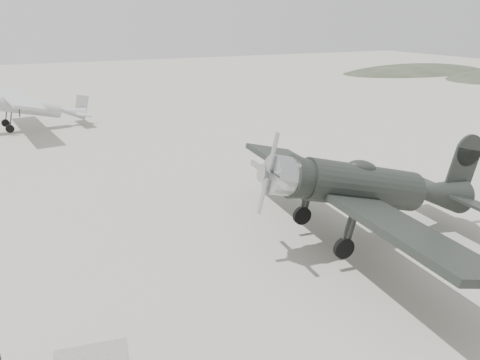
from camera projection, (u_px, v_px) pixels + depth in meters
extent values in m
plane|color=gray|center=(233.00, 229.00, 19.05)|extent=(160.00, 160.00, 0.00)
ellipsoid|color=#2E3627|center=(416.00, 72.00, 73.39)|extent=(32.00, 16.00, 5.20)
cylinder|color=black|center=(362.00, 187.00, 17.00)|extent=(4.86, 1.85, 1.52)
cone|color=black|center=(439.00, 174.00, 18.21)|extent=(2.91, 1.61, 1.41)
cylinder|color=#A9ABAE|center=(280.00, 199.00, 15.86)|extent=(1.07, 1.41, 1.34)
cone|color=#A9ABAE|center=(262.00, 202.00, 15.64)|extent=(0.42, 0.63, 0.61)
cube|color=#A9ABAE|center=(264.00, 201.00, 15.67)|extent=(0.08, 0.20, 2.82)
ellipsoid|color=black|center=(358.00, 170.00, 16.70)|extent=(1.24, 0.82, 0.50)
cube|color=black|center=(343.00, 199.00, 16.86)|extent=(3.20, 13.13, 0.24)
cube|color=black|center=(456.00, 170.00, 18.49)|extent=(1.51, 4.62, 0.11)
cube|color=black|center=(463.00, 147.00, 18.24)|extent=(1.30, 0.20, 1.95)
cylinder|color=black|center=(353.00, 256.00, 15.92)|extent=(0.75, 0.23, 0.74)
cylinder|color=black|center=(310.00, 223.00, 18.49)|extent=(0.75, 0.23, 0.74)
cylinder|color=#333333|center=(355.00, 237.00, 15.68)|extent=(0.13, 0.13, 1.52)
cylinder|color=#333333|center=(311.00, 206.00, 18.25)|extent=(0.13, 0.13, 1.52)
cylinder|color=black|center=(460.00, 182.00, 18.75)|extent=(0.24, 0.10, 0.24)
cylinder|color=#A0A4A6|center=(22.00, 106.00, 34.78)|extent=(5.56, 1.82, 1.15)
cone|color=#A0A4A6|center=(72.00, 101.00, 36.64)|extent=(2.00, 1.28, 1.05)
cube|color=#A0A4A6|center=(14.00, 98.00, 34.35)|extent=(3.41, 11.70, 0.19)
cube|color=#A0A4A6|center=(79.00, 100.00, 36.89)|extent=(1.38, 3.66, 0.08)
cube|color=#A0A4A6|center=(80.00, 91.00, 36.72)|extent=(0.95, 0.20, 1.36)
cylinder|color=black|center=(16.00, 131.00, 33.96)|extent=(0.60, 0.22, 0.59)
cylinder|color=black|center=(11.00, 125.00, 35.80)|extent=(0.60, 0.22, 0.59)
cylinder|color=#333333|center=(14.00, 123.00, 33.76)|extent=(0.11, 0.11, 1.26)
cylinder|color=#333333|center=(10.00, 118.00, 35.60)|extent=(0.11, 0.11, 1.26)
cylinder|color=black|center=(82.00, 105.00, 37.12)|extent=(0.20, 0.10, 0.19)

